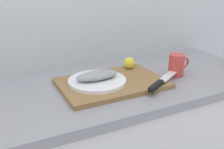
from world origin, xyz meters
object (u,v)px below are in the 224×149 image
object	(u,v)px
cutting_board	(112,83)
fish_fillet	(97,75)
coffee_mug_1	(177,65)
lemon_0	(129,63)
white_plate	(97,81)
chef_knife	(161,82)

from	to	relation	value
cutting_board	fish_fillet	size ratio (longest dim) A/B	2.42
fish_fillet	coffee_mug_1	size ratio (longest dim) A/B	1.66
fish_fillet	lemon_0	xyz separation A→B (m)	(0.22, 0.10, -0.00)
fish_fillet	coffee_mug_1	bearing A→B (deg)	-5.86
cutting_board	coffee_mug_1	size ratio (longest dim) A/B	4.00
lemon_0	cutting_board	bearing A→B (deg)	-143.73
lemon_0	coffee_mug_1	size ratio (longest dim) A/B	0.50
coffee_mug_1	fish_fillet	bearing A→B (deg)	174.14
lemon_0	coffee_mug_1	bearing A→B (deg)	-37.73
white_plate	fish_fillet	bearing A→B (deg)	0.00
cutting_board	chef_knife	bearing A→B (deg)	-34.58
cutting_board	fish_fillet	world-z (taller)	fish_fillet
white_plate	cutting_board	bearing A→B (deg)	-10.50
fish_fillet	lemon_0	size ratio (longest dim) A/B	3.32
white_plate	fish_fillet	size ratio (longest dim) A/B	1.33
white_plate	chef_knife	size ratio (longest dim) A/B	0.94
fish_fillet	lemon_0	world-z (taller)	lemon_0
white_plate	lemon_0	size ratio (longest dim) A/B	4.43
chef_knife	lemon_0	bearing A→B (deg)	64.83
fish_fillet	white_plate	bearing A→B (deg)	0.00
cutting_board	white_plate	size ratio (longest dim) A/B	1.81
lemon_0	white_plate	bearing A→B (deg)	-155.48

